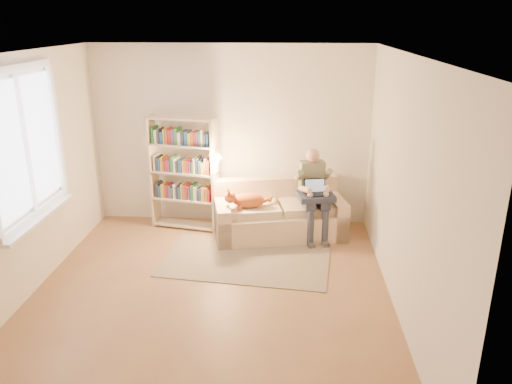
# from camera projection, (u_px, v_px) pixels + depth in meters

# --- Properties ---
(floor) EXTENTS (4.50, 4.50, 0.00)m
(floor) POSITION_uv_depth(u_px,v_px,m) (210.00, 296.00, 5.54)
(floor) COLOR brown
(floor) RESTS_ON ground
(ceiling) EXTENTS (4.00, 4.50, 0.02)m
(ceiling) POSITION_uv_depth(u_px,v_px,m) (202.00, 54.00, 4.68)
(ceiling) COLOR white
(ceiling) RESTS_ON wall_back
(wall_left) EXTENTS (0.02, 4.50, 2.60)m
(wall_left) POSITION_uv_depth(u_px,v_px,m) (18.00, 181.00, 5.24)
(wall_left) COLOR silver
(wall_left) RESTS_ON floor
(wall_right) EXTENTS (0.02, 4.50, 2.60)m
(wall_right) POSITION_uv_depth(u_px,v_px,m) (404.00, 189.00, 4.99)
(wall_right) COLOR silver
(wall_right) RESTS_ON floor
(wall_back) EXTENTS (4.00, 0.02, 2.60)m
(wall_back) POSITION_uv_depth(u_px,v_px,m) (231.00, 136.00, 7.23)
(wall_back) COLOR silver
(wall_back) RESTS_ON floor
(wall_front) EXTENTS (4.00, 0.02, 2.60)m
(wall_front) POSITION_uv_depth(u_px,v_px,m) (147.00, 304.00, 2.99)
(wall_front) COLOR silver
(wall_front) RESTS_ON floor
(window) EXTENTS (0.12, 1.52, 1.69)m
(window) POSITION_uv_depth(u_px,v_px,m) (31.00, 169.00, 5.40)
(window) COLOR white
(window) RESTS_ON wall_left
(sofa) EXTENTS (1.92, 1.16, 0.76)m
(sofa) POSITION_uv_depth(u_px,v_px,m) (279.00, 216.00, 7.04)
(sofa) COLOR beige
(sofa) RESTS_ON floor
(person) EXTENTS (0.43, 0.59, 1.24)m
(person) POSITION_uv_depth(u_px,v_px,m) (314.00, 189.00, 6.83)
(person) COLOR gray
(person) RESTS_ON sofa
(cat) EXTENTS (0.64, 0.33, 0.24)m
(cat) POSITION_uv_depth(u_px,v_px,m) (249.00, 199.00, 6.77)
(cat) COLOR orange
(cat) RESTS_ON sofa
(blanket) EXTENTS (0.55, 0.48, 0.08)m
(blanket) POSITION_uv_depth(u_px,v_px,m) (310.00, 196.00, 6.74)
(blanket) COLOR #262C43
(blanket) RESTS_ON person
(laptop) EXTENTS (0.33, 0.30, 0.25)m
(laptop) POSITION_uv_depth(u_px,v_px,m) (310.00, 190.00, 6.72)
(laptop) COLOR black
(laptop) RESTS_ON blanket
(bookshelf) EXTENTS (1.08, 0.51, 1.65)m
(bookshelf) POSITION_uv_depth(u_px,v_px,m) (184.00, 168.00, 7.07)
(bookshelf) COLOR beige
(bookshelf) RESTS_ON floor
(rug) EXTENTS (2.21, 1.46, 0.01)m
(rug) POSITION_uv_depth(u_px,v_px,m) (246.00, 260.00, 6.34)
(rug) COLOR gray
(rug) RESTS_ON floor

